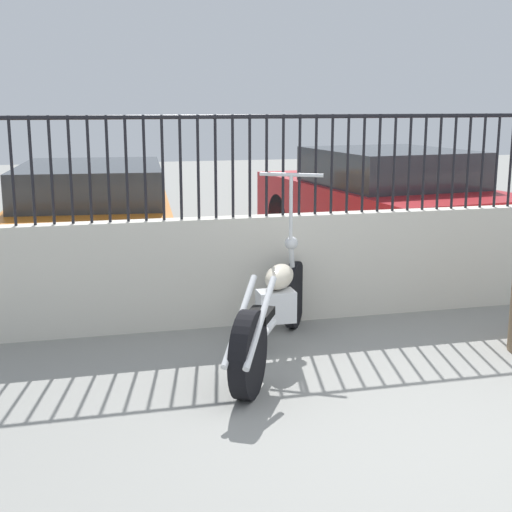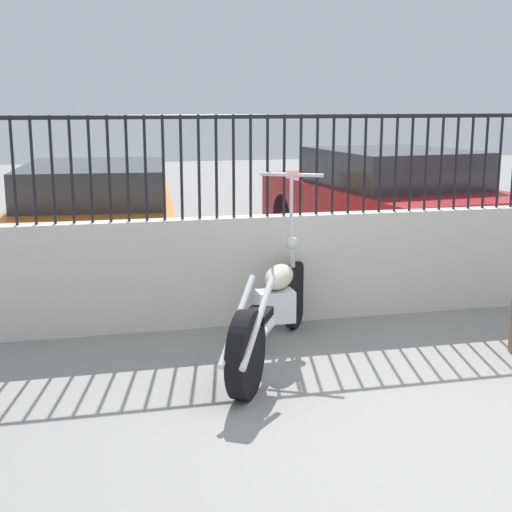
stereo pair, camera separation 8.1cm
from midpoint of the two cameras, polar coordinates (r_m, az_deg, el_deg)
name	(u,v)px [view 2 (the right image)]	position (r m, az deg, el deg)	size (l,w,h in m)	color
ground_plane	(437,444)	(4.32, 14.80, -14.30)	(40.00, 40.00, 0.00)	gray
low_wall	(307,267)	(6.34, 4.48, -0.86)	(8.23, 0.18, 0.94)	beige
fence_railing	(309,152)	(6.19, 4.64, 8.33)	(8.23, 0.04, 0.86)	black
motorcycle_white	(270,313)	(5.28, 1.61, -4.62)	(1.14, 1.95, 1.35)	black
car_orange	(97,213)	(8.55, -12.33, 3.37)	(2.11, 4.61, 1.21)	black
car_red	(386,200)	(9.25, 10.60, 4.40)	(2.28, 4.21, 1.33)	black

